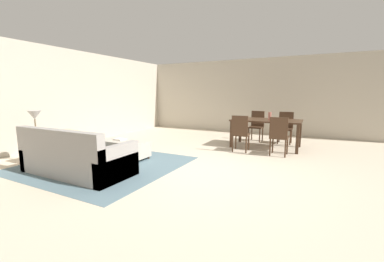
{
  "coord_description": "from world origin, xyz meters",
  "views": [
    {
      "loc": [
        1.9,
        -4.07,
        1.45
      ],
      "look_at": [
        -0.6,
        0.8,
        0.61
      ],
      "focal_mm": 22.83,
      "sensor_mm": 36.0,
      "label": 1
    }
  ],
  "objects": [
    {
      "name": "couch",
      "position": [
        -1.96,
        -1.21,
        0.29
      ],
      "size": [
        2.08,
        0.92,
        0.86
      ],
      "color": "gray",
      "rests_on": "ground_plane"
    },
    {
      "name": "dining_chair_near_left",
      "position": [
        0.22,
        1.83,
        0.52
      ],
      "size": [
        0.43,
        0.43,
        0.92
      ],
      "color": "#422B1C",
      "rests_on": "ground_plane"
    },
    {
      "name": "dining_table",
      "position": [
        0.69,
        2.67,
        0.68
      ],
      "size": [
        1.78,
        0.97,
        0.76
      ],
      "color": "#422B1C",
      "rests_on": "ground_plane"
    },
    {
      "name": "side_table",
      "position": [
        -3.3,
        -1.09,
        0.46
      ],
      "size": [
        0.4,
        0.4,
        0.58
      ],
      "color": "brown",
      "rests_on": "ground_plane"
    },
    {
      "name": "vase_centerpiece",
      "position": [
        0.78,
        2.63,
        0.86
      ],
      "size": [
        0.08,
        0.08,
        0.21
      ],
      "primitive_type": "cylinder",
      "color": "#B26659",
      "rests_on": "dining_table"
    },
    {
      "name": "wall_back",
      "position": [
        0.0,
        5.0,
        1.35
      ],
      "size": [
        9.0,
        0.12,
        2.7
      ],
      "primitive_type": "cube",
      "color": "#BCB2A0",
      "rests_on": "ground_plane"
    },
    {
      "name": "dining_chair_near_right",
      "position": [
        1.14,
        1.84,
        0.52
      ],
      "size": [
        0.41,
        0.41,
        0.92
      ],
      "color": "#422B1C",
      "rests_on": "ground_plane"
    },
    {
      "name": "book_on_ottoman",
      "position": [
        -2.1,
        0.07,
        0.41
      ],
      "size": [
        0.28,
        0.22,
        0.03
      ],
      "primitive_type": "cube",
      "rotation": [
        0.0,
        0.0,
        -0.09
      ],
      "color": "silver",
      "rests_on": "ottoman_table"
    },
    {
      "name": "table_lamp",
      "position": [
        -3.3,
        -1.09,
        1.0
      ],
      "size": [
        0.26,
        0.26,
        0.53
      ],
      "color": "brown",
      "rests_on": "side_table"
    },
    {
      "name": "dining_chair_far_right",
      "position": [
        1.09,
        3.5,
        0.52
      ],
      "size": [
        0.4,
        0.4,
        0.92
      ],
      "color": "#422B1C",
      "rests_on": "ground_plane"
    },
    {
      "name": "ground_plane",
      "position": [
        0.0,
        0.0,
        0.0
      ],
      "size": [
        10.8,
        10.8,
        0.0
      ],
      "primitive_type": "plane",
      "color": "beige"
    },
    {
      "name": "ottoman_table",
      "position": [
        -1.95,
        0.03,
        0.23
      ],
      "size": [
        1.16,
        0.5,
        0.4
      ],
      "color": "#B7AD9E",
      "rests_on": "ground_plane"
    },
    {
      "name": "wall_left",
      "position": [
        -4.5,
        0.5,
        1.35
      ],
      "size": [
        0.12,
        11.0,
        2.7
      ],
      "primitive_type": "cube",
      "color": "#BCB2A0",
      "rests_on": "ground_plane"
    },
    {
      "name": "dining_chair_far_left",
      "position": [
        0.26,
        3.51,
        0.52
      ],
      "size": [
        0.42,
        0.42,
        0.92
      ],
      "color": "#422B1C",
      "rests_on": "ground_plane"
    },
    {
      "name": "area_rug",
      "position": [
        -1.95,
        -0.56,
        0.0
      ],
      "size": [
        3.0,
        2.8,
        0.01
      ],
      "primitive_type": "cube",
      "color": "slate",
      "rests_on": "ground_plane"
    }
  ]
}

